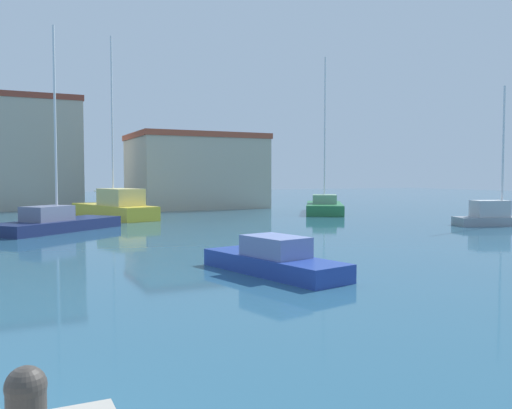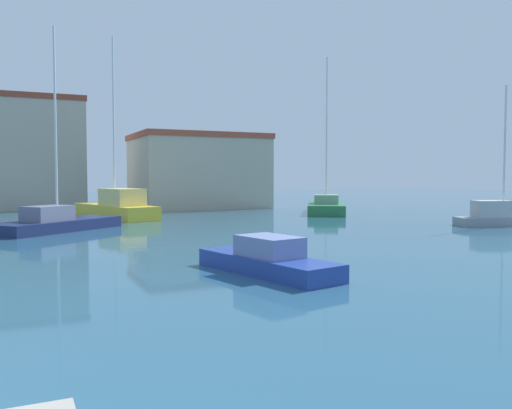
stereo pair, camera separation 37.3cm
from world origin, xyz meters
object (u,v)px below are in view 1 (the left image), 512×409
Objects in this scene: mooring_bollard at (26,407)px; sailboat_grey_distant_east at (497,216)px; sailboat_green_far_right at (324,206)px; motorboat_blue_center_channel at (273,260)px; sailboat_navy_inner_mooring at (55,222)px; sailboat_yellow_behind_lamppost at (115,207)px.

sailboat_grey_distant_east reaches higher than mooring_bollard.
sailboat_green_far_right is at bearing 104.37° from sailboat_grey_distant_east.
sailboat_navy_inner_mooring is at bearing 106.76° from motorboat_blue_center_channel.
sailboat_yellow_behind_lamppost is at bearing 78.25° from mooring_bollard.
sailboat_grey_distant_east is at bearing 22.98° from motorboat_blue_center_channel.
mooring_bollard is at bearing -101.75° from sailboat_yellow_behind_lamppost.
sailboat_green_far_right reaches higher than sailboat_navy_inner_mooring.
sailboat_navy_inner_mooring is 8.72m from sailboat_yellow_behind_lamppost.
sailboat_yellow_behind_lamppost is (-16.03, 1.69, 0.25)m from sailboat_green_far_right.
mooring_bollard is 0.05× the size of sailboat_yellow_behind_lamppost.
sailboat_green_far_right reaches higher than motorboat_blue_center_channel.
sailboat_green_far_right is 26.80m from motorboat_blue_center_channel.
mooring_bollard is 0.11× the size of motorboat_blue_center_channel.
sailboat_grey_distant_east is 25.26m from sailboat_navy_inner_mooring.
sailboat_yellow_behind_lamppost reaches higher than sailboat_grey_distant_east.
sailboat_navy_inner_mooring is at bearing -164.46° from sailboat_green_far_right.
sailboat_green_far_right is 1.49× the size of sailboat_grey_distant_east.
sailboat_yellow_behind_lamppost is (-0.22, 23.33, 0.39)m from motorboat_blue_center_channel.
motorboat_blue_center_channel is at bearing -126.14° from sailboat_green_far_right.
sailboat_navy_inner_mooring is at bearing 162.15° from sailboat_grey_distant_east.
sailboat_navy_inner_mooring is at bearing -121.63° from sailboat_yellow_behind_lamppost.
sailboat_green_far_right is 1.13× the size of sailboat_navy_inner_mooring.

